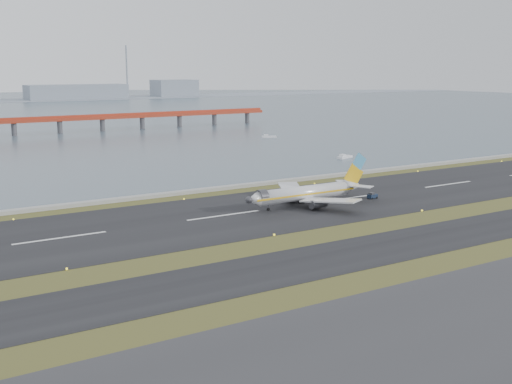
% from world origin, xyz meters
% --- Properties ---
extents(ground, '(1000.00, 1000.00, 0.00)m').
position_xyz_m(ground, '(0.00, 0.00, 0.00)').
color(ground, '#3A491A').
rests_on(ground, ground).
extents(taxiway_strip, '(1000.00, 18.00, 0.10)m').
position_xyz_m(taxiway_strip, '(0.00, -12.00, 0.05)').
color(taxiway_strip, black).
rests_on(taxiway_strip, ground).
extents(runway_strip, '(1000.00, 45.00, 0.10)m').
position_xyz_m(runway_strip, '(0.00, 30.00, 0.05)').
color(runway_strip, black).
rests_on(runway_strip, ground).
extents(seawall, '(1000.00, 2.50, 1.00)m').
position_xyz_m(seawall, '(0.00, 60.00, 0.50)').
color(seawall, '#999A94').
rests_on(seawall, ground).
extents(red_pier, '(260.00, 5.00, 10.20)m').
position_xyz_m(red_pier, '(20.00, 250.00, 7.28)').
color(red_pier, '#A0301B').
rests_on(red_pier, ground).
extents(airliner, '(38.52, 32.89, 12.80)m').
position_xyz_m(airliner, '(24.70, 28.58, 3.46)').
color(airliner, silver).
rests_on(airliner, ground).
extents(pushback_tug, '(2.95, 1.92, 1.79)m').
position_xyz_m(pushback_tug, '(45.03, 26.08, 0.87)').
color(pushback_tug, '#142239').
rests_on(pushback_tug, ground).
extents(workboat_near, '(8.15, 4.64, 1.89)m').
position_xyz_m(workboat_near, '(89.74, 91.92, 0.60)').
color(workboat_near, white).
rests_on(workboat_near, ground).
extents(workboat_far, '(7.70, 5.19, 1.80)m').
position_xyz_m(workboat_far, '(105.37, 171.44, 0.57)').
color(workboat_far, white).
rests_on(workboat_far, ground).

